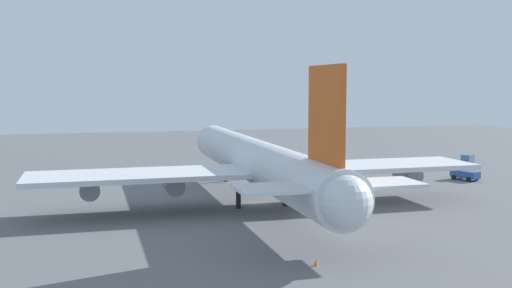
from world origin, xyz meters
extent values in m
plane|color=slate|center=(0.00, 0.00, 0.00)|extent=(279.87, 279.87, 0.00)
cylinder|color=silver|center=(0.00, 0.00, 6.27)|extent=(64.19, 6.32, 6.32)
sphere|color=silver|center=(32.09, 0.00, 6.27)|extent=(6.19, 6.19, 6.19)
sphere|color=silver|center=(-32.09, 0.00, 6.27)|extent=(5.37, 5.37, 5.37)
cube|color=#D85919|center=(-26.96, 0.00, 14.48)|extent=(8.99, 0.50, 10.11)
cube|color=silver|center=(-28.24, -5.04, 7.22)|extent=(5.78, 9.48, 0.36)
cube|color=silver|center=(-28.24, 5.04, 7.22)|extent=(5.78, 9.48, 0.36)
cube|color=silver|center=(-3.21, -17.05, 5.32)|extent=(10.91, 30.32, 0.70)
cube|color=silver|center=(-3.21, 17.05, 5.32)|extent=(10.91, 30.32, 0.70)
cylinder|color=gray|center=(-2.21, -12.51, 3.65)|extent=(5.05, 2.65, 2.65)
cylinder|color=gray|center=(-2.21, -23.73, 3.65)|extent=(5.05, 2.65, 2.65)
cylinder|color=gray|center=(-2.21, 12.51, 3.65)|extent=(5.05, 2.65, 2.65)
cylinder|color=gray|center=(-2.21, 23.73, 3.65)|extent=(5.05, 2.65, 2.65)
cylinder|color=black|center=(20.54, 0.00, 1.56)|extent=(0.70, 0.70, 3.11)
cylinder|color=black|center=(-3.21, -3.47, 1.56)|extent=(0.70, 0.70, 3.11)
cylinder|color=black|center=(-3.21, 3.47, 1.56)|extent=(0.70, 0.70, 3.11)
cube|color=#2D5193|center=(11.73, -42.17, 1.38)|extent=(2.63, 2.78, 1.89)
cube|color=#2D5193|center=(9.37, -43.06, 1.08)|extent=(3.68, 3.17, 1.29)
cylinder|color=black|center=(12.18, -43.29, 0.44)|extent=(0.92, 0.57, 0.87)
cylinder|color=black|center=(11.33, -41.04, 0.44)|extent=(0.92, 0.57, 0.87)
cylinder|color=black|center=(9.24, -44.40, 0.44)|extent=(0.92, 0.57, 0.87)
cylinder|color=black|center=(8.40, -42.14, 0.44)|extent=(0.92, 0.57, 0.87)
cube|color=#4C729E|center=(31.41, -57.94, 0.92)|extent=(3.20, 3.51, 1.85)
cone|color=orange|center=(31.49, 3.93, 0.28)|extent=(0.39, 0.39, 0.56)
cone|color=orange|center=(-31.49, 2.72, 0.31)|extent=(0.43, 0.43, 0.61)
camera|label=1|loc=(-84.96, 23.62, 17.60)|focal=42.38mm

